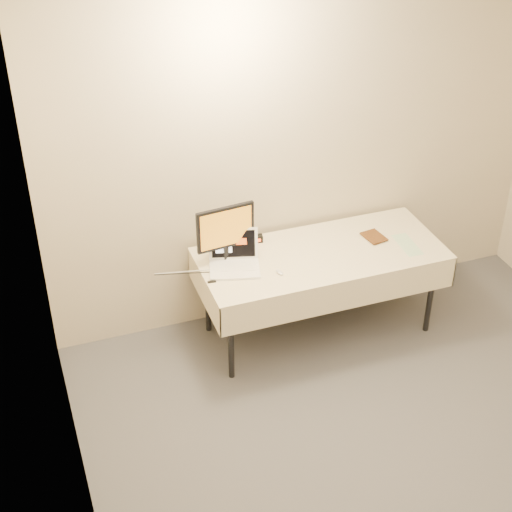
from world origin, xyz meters
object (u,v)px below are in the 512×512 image
object	(u,v)px
table	(321,260)
book	(367,230)
laptop	(234,259)
monitor	(225,230)

from	to	relation	value
table	book	distance (m)	0.43
laptop	book	world-z (taller)	laptop
monitor	book	size ratio (longest dim) A/B	2.40
laptop	monitor	distance (m)	0.22
table	book	bearing A→B (deg)	6.38
table	monitor	distance (m)	0.79
table	monitor	size ratio (longest dim) A/B	4.08
laptop	book	bearing A→B (deg)	14.82
laptop	monitor	world-z (taller)	monitor
table	book	size ratio (longest dim) A/B	9.78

